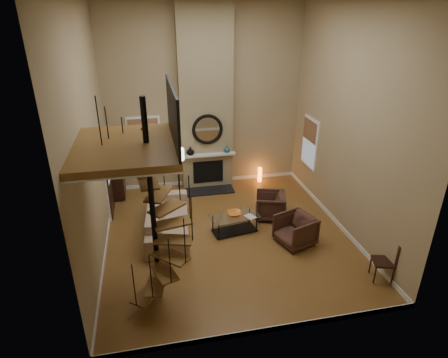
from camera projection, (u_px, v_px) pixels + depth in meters
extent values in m
cube|color=olive|center=(227.00, 235.00, 9.62)|extent=(6.00, 6.50, 0.01)
cube|color=tan|center=(205.00, 100.00, 11.36)|extent=(6.00, 0.02, 5.50)
cube|color=tan|center=(274.00, 197.00, 5.58)|extent=(6.00, 0.02, 5.50)
cube|color=tan|center=(89.00, 141.00, 7.91)|extent=(0.02, 6.50, 5.50)
cube|color=tan|center=(349.00, 124.00, 9.02)|extent=(0.02, 6.50, 5.50)
cube|color=white|center=(207.00, 181.00, 12.47)|extent=(6.00, 0.02, 0.12)
cube|color=white|center=(266.00, 330.00, 6.71)|extent=(6.00, 0.02, 0.12)
cube|color=white|center=(106.00, 247.00, 9.03)|extent=(0.02, 6.50, 0.12)
cube|color=white|center=(335.00, 221.00, 10.14)|extent=(0.02, 6.50, 0.12)
cube|color=#92835F|center=(206.00, 102.00, 11.19)|extent=(1.60, 0.38, 5.50)
cube|color=black|center=(210.00, 191.00, 11.89)|extent=(1.50, 0.60, 0.04)
cube|color=black|center=(208.00, 172.00, 11.93)|extent=(0.95, 0.02, 0.72)
cube|color=white|center=(208.00, 155.00, 11.61)|extent=(1.70, 0.18, 0.06)
torus|color=black|center=(208.00, 130.00, 11.33)|extent=(0.94, 0.10, 0.94)
cylinder|color=white|center=(207.00, 129.00, 11.34)|extent=(0.80, 0.01, 0.80)
imported|color=black|center=(190.00, 151.00, 11.48)|extent=(0.24, 0.24, 0.25)
imported|color=#1B595F|center=(227.00, 149.00, 11.70)|extent=(0.20, 0.20, 0.21)
cube|color=white|center=(144.00, 141.00, 11.47)|extent=(1.02, 0.04, 1.52)
cube|color=#8C9EB2|center=(144.00, 141.00, 11.44)|extent=(0.90, 0.01, 1.40)
cube|color=#976844|center=(144.00, 134.00, 11.34)|extent=(0.90, 0.01, 0.98)
cube|color=white|center=(310.00, 143.00, 11.28)|extent=(0.04, 1.02, 1.52)
cube|color=#8C9EB2|center=(309.00, 143.00, 11.27)|extent=(0.01, 0.90, 1.40)
cube|color=#976844|center=(310.00, 131.00, 11.11)|extent=(0.01, 0.90, 0.63)
cube|color=white|center=(107.00, 179.00, 10.23)|extent=(0.06, 1.05, 2.16)
cube|color=black|center=(109.00, 180.00, 10.24)|extent=(0.05, 0.90, 2.05)
cube|color=#8C9EB2|center=(108.00, 165.00, 10.07)|extent=(0.01, 0.60, 0.90)
cube|color=brown|center=(125.00, 147.00, 6.29)|extent=(1.70, 2.20, 0.12)
cube|color=white|center=(126.00, 151.00, 6.32)|extent=(1.70, 2.20, 0.03)
cube|color=black|center=(173.00, 114.00, 6.22)|extent=(0.04, 2.20, 0.94)
cylinder|color=black|center=(152.00, 206.00, 6.84)|extent=(0.10, 0.10, 4.02)
cube|color=brown|center=(148.00, 293.00, 7.28)|extent=(0.71, 0.78, 0.04)
cylinder|color=black|center=(134.00, 286.00, 6.79)|extent=(0.02, 0.02, 0.94)
cube|color=brown|center=(156.00, 284.00, 7.13)|extent=(0.46, 0.77, 0.04)
cylinder|color=black|center=(151.00, 277.00, 6.61)|extent=(0.02, 0.02, 0.94)
cube|color=brown|center=(164.00, 271.00, 7.07)|extent=(0.55, 0.79, 0.04)
cylinder|color=black|center=(170.00, 261.00, 6.59)|extent=(0.02, 0.02, 0.94)
cube|color=brown|center=(171.00, 256.00, 7.07)|extent=(0.75, 0.74, 0.04)
cylinder|color=black|center=(185.00, 241.00, 6.70)|extent=(0.02, 0.02, 0.94)
cube|color=brown|center=(174.00, 240.00, 7.11)|extent=(0.79, 0.53, 0.04)
cylinder|color=black|center=(192.00, 219.00, 6.89)|extent=(0.02, 0.02, 0.94)
cube|color=brown|center=(173.00, 223.00, 7.16)|extent=(0.77, 0.48, 0.04)
cylinder|color=black|center=(190.00, 198.00, 7.10)|extent=(0.02, 0.02, 0.94)
cube|color=brown|center=(167.00, 208.00, 7.18)|extent=(0.77, 0.72, 0.04)
cylinder|color=black|center=(179.00, 179.00, 7.24)|extent=(0.02, 0.02, 0.94)
cube|color=brown|center=(158.00, 194.00, 7.13)|extent=(0.58, 0.79, 0.04)
cylinder|color=black|center=(163.00, 164.00, 7.26)|extent=(0.02, 0.02, 0.94)
cube|color=brown|center=(148.00, 182.00, 7.01)|extent=(0.41, 0.75, 0.04)
cylinder|color=black|center=(144.00, 152.00, 7.13)|extent=(0.02, 0.02, 0.94)
cube|color=brown|center=(138.00, 171.00, 6.82)|extent=(0.68, 0.79, 0.04)
cylinder|color=black|center=(124.00, 142.00, 6.85)|extent=(0.02, 0.02, 0.94)
cube|color=brown|center=(130.00, 161.00, 6.58)|extent=(0.80, 0.64, 0.04)
cylinder|color=black|center=(108.00, 134.00, 6.47)|extent=(0.02, 0.02, 0.94)
cube|color=brown|center=(125.00, 151.00, 6.31)|extent=(0.72, 0.34, 0.04)
cylinder|color=black|center=(99.00, 125.00, 6.05)|extent=(0.02, 0.02, 0.94)
cube|color=black|center=(116.00, 168.00, 11.19)|extent=(0.38, 0.80, 1.80)
imported|color=tan|center=(168.00, 217.00, 9.64)|extent=(1.26, 2.70, 0.76)
imported|color=#492B21|center=(273.00, 206.00, 10.29)|extent=(0.99, 0.98, 0.73)
imported|color=#492B21|center=(298.00, 229.00, 9.20)|extent=(1.05, 1.04, 0.76)
cube|color=silver|center=(235.00, 216.00, 9.59)|extent=(1.31, 0.81, 0.02)
cube|color=black|center=(235.00, 230.00, 9.77)|extent=(1.20, 0.69, 0.02)
cylinder|color=black|center=(219.00, 232.00, 9.33)|extent=(0.04, 0.04, 0.45)
cylinder|color=black|center=(256.00, 224.00, 9.67)|extent=(0.04, 0.04, 0.45)
cylinder|color=black|center=(213.00, 224.00, 9.70)|extent=(0.04, 0.04, 0.45)
cylinder|color=black|center=(249.00, 216.00, 10.04)|extent=(0.04, 0.04, 0.45)
imported|color=orange|center=(234.00, 214.00, 9.61)|extent=(0.37, 0.37, 0.09)
imported|color=gray|center=(250.00, 217.00, 9.52)|extent=(0.31, 0.35, 0.03)
cylinder|color=black|center=(180.00, 202.00, 11.18)|extent=(0.35, 0.35, 0.03)
cylinder|color=black|center=(179.00, 179.00, 10.85)|extent=(0.04, 0.04, 1.52)
cylinder|color=#F2E5C6|center=(177.00, 154.00, 10.54)|extent=(0.39, 0.39, 0.31)
cylinder|color=orange|center=(260.00, 175.00, 12.46)|extent=(0.14, 0.14, 0.48)
cube|color=black|center=(383.00, 262.00, 7.89)|extent=(0.51, 0.51, 0.05)
cube|color=black|center=(395.00, 252.00, 7.76)|extent=(0.15, 0.39, 0.49)
cylinder|color=black|center=(375.00, 276.00, 7.84)|extent=(0.04, 0.04, 0.39)
cylinder|color=black|center=(393.00, 277.00, 7.81)|extent=(0.04, 0.04, 0.39)
cylinder|color=black|center=(370.00, 265.00, 8.16)|extent=(0.04, 0.04, 0.39)
cylinder|color=black|center=(387.00, 266.00, 8.13)|extent=(0.04, 0.04, 0.39)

